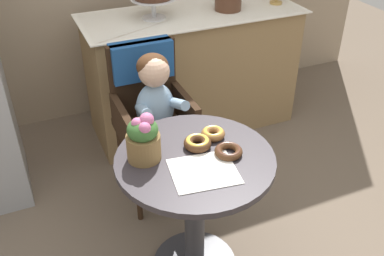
% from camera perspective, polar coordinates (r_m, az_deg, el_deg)
% --- Properties ---
extents(cafe_table, '(0.72, 0.72, 0.72)m').
position_cam_1_polar(cafe_table, '(2.08, 0.37, -8.44)').
color(cafe_table, '#332D33').
rests_on(cafe_table, ground).
extents(wicker_chair, '(0.42, 0.45, 0.95)m').
position_cam_1_polar(wicker_chair, '(2.56, -5.68, 3.86)').
color(wicker_chair, '#332114').
rests_on(wicker_chair, ground).
extents(seated_child, '(0.27, 0.32, 0.73)m').
position_cam_1_polar(seated_child, '(2.41, -4.56, 2.99)').
color(seated_child, '#8CADCC').
rests_on(seated_child, ground).
extents(paper_napkin, '(0.31, 0.28, 0.00)m').
position_cam_1_polar(paper_napkin, '(1.86, 1.55, -5.67)').
color(paper_napkin, white).
rests_on(paper_napkin, cafe_table).
extents(donut_front, '(0.13, 0.13, 0.03)m').
position_cam_1_polar(donut_front, '(1.95, 4.79, -2.99)').
color(donut_front, '#4C2D19').
rests_on(donut_front, cafe_table).
extents(donut_mid, '(0.11, 0.11, 0.04)m').
position_cam_1_polar(donut_mid, '(2.06, 2.77, -0.66)').
color(donut_mid, '#936033').
rests_on(donut_mid, cafe_table).
extents(donut_side, '(0.13, 0.13, 0.05)m').
position_cam_1_polar(donut_side, '(1.99, 0.72, -1.91)').
color(donut_side, '#4C2D19').
rests_on(donut_side, cafe_table).
extents(flower_vase, '(0.15, 0.15, 0.23)m').
position_cam_1_polar(flower_vase, '(1.89, -6.38, -1.31)').
color(flower_vase, brown).
rests_on(flower_vase, cafe_table).
extents(display_counter, '(1.56, 0.62, 0.90)m').
position_cam_1_polar(display_counter, '(3.29, 0.08, 7.41)').
color(display_counter, '#93754C').
rests_on(display_counter, ground).
extents(round_layer_cake, '(0.19, 0.19, 0.14)m').
position_cam_1_polar(round_layer_cake, '(3.18, 4.73, 16.14)').
color(round_layer_cake, '#4C2D1E').
rests_on(round_layer_cake, display_counter).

